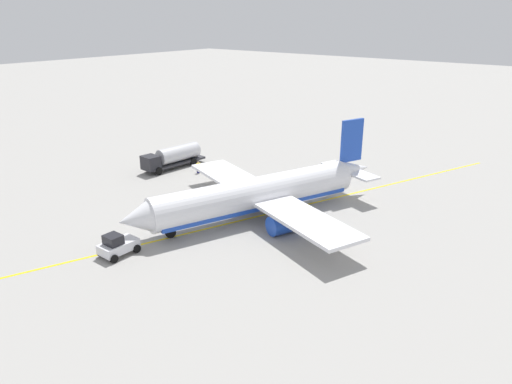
{
  "coord_description": "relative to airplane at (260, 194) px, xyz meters",
  "views": [
    {
      "loc": [
        38.82,
        31.04,
        21.53
      ],
      "look_at": [
        0.0,
        0.0,
        3.0
      ],
      "focal_mm": 33.59,
      "sensor_mm": 36.0,
      "label": 1
    }
  ],
  "objects": [
    {
      "name": "fuel_tanker",
      "position": [
        -6.28,
        -21.32,
        -0.93
      ],
      "size": [
        10.37,
        3.41,
        3.15
      ],
      "color": "#2D2D33",
      "rests_on": "ground"
    },
    {
      "name": "safety_cone_wingtip",
      "position": [
        9.23,
        -9.98,
        -2.3
      ],
      "size": [
        0.63,
        0.63,
        0.7
      ],
      "primitive_type": "cone",
      "color": "#F2590F",
      "rests_on": "ground"
    },
    {
      "name": "pushback_tug",
      "position": [
        15.75,
        -4.75,
        -1.64
      ],
      "size": [
        3.6,
        2.31,
        2.2
      ],
      "color": "silver",
      "rests_on": "ground"
    },
    {
      "name": "ground_plane",
      "position": [
        0.47,
        -0.17,
        -2.65
      ],
      "size": [
        400.0,
        400.0,
        0.0
      ],
      "primitive_type": "plane",
      "color": "#9E9B96"
    },
    {
      "name": "refueling_worker",
      "position": [
        -6.87,
        -16.65,
        -1.83
      ],
      "size": [
        0.55,
        0.4,
        1.71
      ],
      "color": "navy",
      "rests_on": "ground"
    },
    {
      "name": "airplane",
      "position": [
        0.0,
        0.0,
        0.0
      ],
      "size": [
        31.27,
        28.73,
        9.66
      ],
      "color": "white",
      "rests_on": "ground"
    },
    {
      "name": "taxi_line_marking",
      "position": [
        0.47,
        -0.17,
        -2.65
      ],
      "size": [
        75.88,
        28.09,
        0.01
      ],
      "primitive_type": "cube",
      "rotation": [
        0.0,
        0.0,
        -0.35
      ],
      "color": "yellow",
      "rests_on": "ground"
    },
    {
      "name": "safety_cone_nose",
      "position": [
        8.81,
        -10.48,
        -2.34
      ],
      "size": [
        0.55,
        0.55,
        0.62
      ],
      "primitive_type": "cone",
      "color": "#F2590F",
      "rests_on": "ground"
    }
  ]
}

